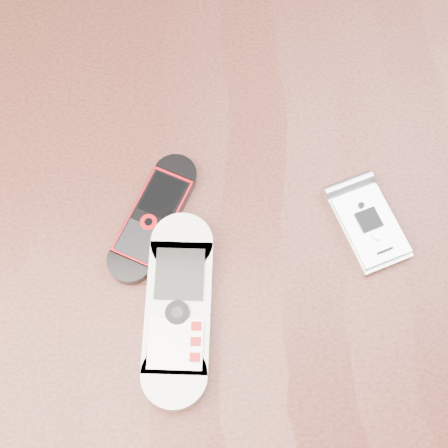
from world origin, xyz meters
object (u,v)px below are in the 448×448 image
nokia_white (179,308)px  motorola_razr (369,225)px  nokia_black_red (153,217)px  table (219,264)px

nokia_white → motorola_razr: (0.16, 0.07, -0.00)m
nokia_white → nokia_black_red: 0.09m
table → motorola_razr: bearing=-0.2°
table → nokia_white: (-0.03, -0.07, 0.11)m
nokia_white → nokia_black_red: (-0.02, 0.08, -0.00)m
motorola_razr → nokia_white: bearing=-177.5°
table → nokia_white: 0.14m
nokia_white → motorola_razr: size_ratio=1.82×
table → nokia_black_red: nokia_black_red is taller
nokia_white → nokia_black_red: size_ratio=1.28×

